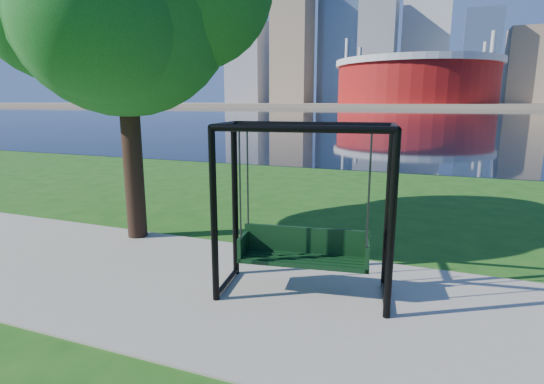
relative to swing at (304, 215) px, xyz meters
The scene contains 7 objects.
ground 1.40m from the swing, 161.85° to the left, with size 900.00×900.00×0.00m, color #1E5114.
path 1.41m from the swing, 152.89° to the right, with size 120.00×4.00×0.03m, color #9E937F.
river 102.20m from the swing, 90.33° to the left, with size 900.00×180.00×0.02m, color black.
far_bank 306.20m from the swing, 90.11° to the left, with size 900.00×228.00×2.00m, color #937F60.
stadium 235.79m from the swing, 92.58° to the left, with size 83.00×83.00×32.00m.
skyline 321.50m from the swing, 90.87° to the left, with size 392.00×66.00×96.50m.
swing is the anchor object (origin of this frame).
Camera 1 is at (2.33, -6.01, 2.88)m, focal length 28.00 mm.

